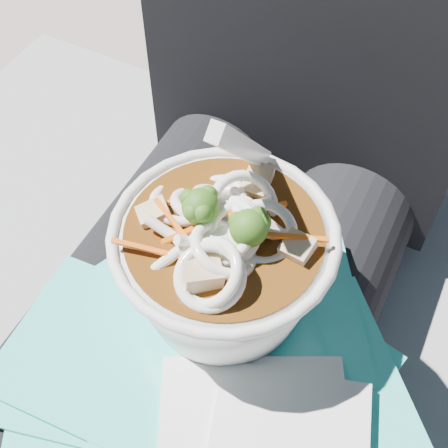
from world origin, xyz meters
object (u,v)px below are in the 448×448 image
at_px(plastic_bag, 206,370).
at_px(udon_bowl, 224,258).
at_px(lap, 190,345).
at_px(stone_ledge, 247,354).
at_px(person_body, 232,261).

height_order(plastic_bag, udon_bowl, udon_bowl).
bearing_deg(udon_bowl, lap, -150.66).
bearing_deg(plastic_bag, lap, 133.29).
relative_size(stone_ledge, lap, 2.08).
xyz_separation_m(plastic_bag, udon_bowl, (-0.01, 0.06, 0.07)).
bearing_deg(stone_ledge, udon_bowl, -77.93).
bearing_deg(plastic_bag, stone_ledge, 102.38).
relative_size(stone_ledge, udon_bowl, 4.85).
distance_m(stone_ledge, udon_bowl, 0.47).
height_order(person_body, plastic_bag, person_body).
bearing_deg(person_body, lap, -90.00).
height_order(stone_ledge, udon_bowl, udon_bowl).
height_order(stone_ledge, plastic_bag, plastic_bag).
distance_m(plastic_bag, udon_bowl, 0.09).
bearing_deg(lap, udon_bowl, 29.34).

